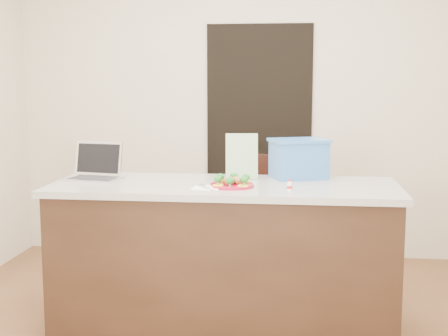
# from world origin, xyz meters

# --- Properties ---
(room_shell) EXTENTS (4.00, 4.00, 4.00)m
(room_shell) POSITION_xyz_m (0.00, 0.00, 1.62)
(room_shell) COLOR white
(room_shell) RESTS_ON ground
(doorway) EXTENTS (0.90, 0.02, 2.00)m
(doorway) POSITION_xyz_m (0.10, 1.98, 1.00)
(doorway) COLOR black
(doorway) RESTS_ON ground
(island) EXTENTS (2.06, 0.76, 0.92)m
(island) POSITION_xyz_m (0.00, 0.25, 0.46)
(island) COLOR black
(island) RESTS_ON ground
(plate) EXTENTS (0.26, 0.26, 0.02)m
(plate) POSITION_xyz_m (0.06, 0.15, 0.93)
(plate) COLOR maroon
(plate) RESTS_ON island
(meatballs) EXTENTS (0.10, 0.10, 0.04)m
(meatballs) POSITION_xyz_m (0.05, 0.16, 0.95)
(meatballs) COLOR #915E2A
(meatballs) RESTS_ON plate
(broccoli) EXTENTS (0.20, 0.22, 0.04)m
(broccoli) POSITION_xyz_m (0.06, 0.15, 0.97)
(broccoli) COLOR #16531C
(broccoli) RESTS_ON plate
(pepper_rings) EXTENTS (0.20, 0.20, 0.01)m
(pepper_rings) POSITION_xyz_m (0.06, 0.15, 0.94)
(pepper_rings) COLOR yellow
(pepper_rings) RESTS_ON plate
(napkin) EXTENTS (0.16, 0.16, 0.01)m
(napkin) POSITION_xyz_m (-0.08, 0.09, 0.92)
(napkin) COLOR white
(napkin) RESTS_ON island
(fork) EXTENTS (0.09, 0.16, 0.00)m
(fork) POSITION_xyz_m (-0.10, 0.11, 0.93)
(fork) COLOR silver
(fork) RESTS_ON napkin
(knife) EXTENTS (0.06, 0.21, 0.01)m
(knife) POSITION_xyz_m (-0.05, 0.07, 0.93)
(knife) COLOR white
(knife) RESTS_ON napkin
(yogurt_bottle) EXTENTS (0.03, 0.03, 0.06)m
(yogurt_bottle) POSITION_xyz_m (0.39, 0.06, 0.95)
(yogurt_bottle) COLOR white
(yogurt_bottle) RESTS_ON island
(laptop) EXTENTS (0.36, 0.31, 0.23)m
(laptop) POSITION_xyz_m (-0.82, 0.35, 0.98)
(laptop) COLOR silver
(laptop) RESTS_ON island
(leaflet) EXTENTS (0.20, 0.07, 0.28)m
(leaflet) POSITION_xyz_m (0.09, 0.45, 1.06)
(leaflet) COLOR silver
(leaflet) RESTS_ON island
(blue_box) EXTENTS (0.41, 0.36, 0.25)m
(blue_box) POSITION_xyz_m (0.44, 0.52, 1.05)
(blue_box) COLOR #3269B4
(blue_box) RESTS_ON island
(chair) EXTENTS (0.52, 0.53, 0.98)m
(chair) POSITION_xyz_m (0.27, 1.07, 0.56)
(chair) COLOR black
(chair) RESTS_ON ground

